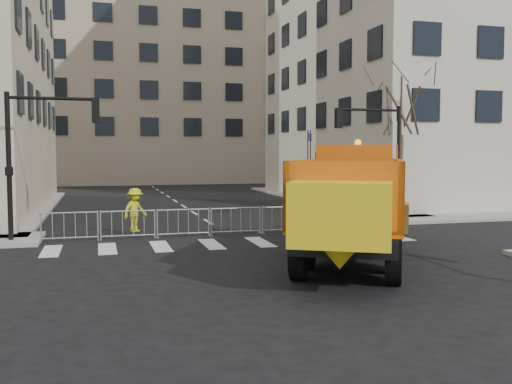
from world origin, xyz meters
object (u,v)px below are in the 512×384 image
object	(u,v)px
cop_c	(335,212)
cop_a	(329,213)
plow_truck	(353,199)
cop_b	(333,209)
newspaper_box	(311,216)
worker	(135,210)

from	to	relation	value
cop_c	cop_a	bearing A→B (deg)	-30.68
plow_truck	cop_b	size ratio (longest dim) A/B	5.69
cop_c	newspaper_box	bearing A→B (deg)	-29.79
plow_truck	cop_b	bearing A→B (deg)	10.64
plow_truck	cop_a	size ratio (longest dim) A/B	6.83
cop_b	newspaper_box	bearing A→B (deg)	-9.08
plow_truck	newspaper_box	distance (m)	6.14
worker	plow_truck	bearing A→B (deg)	-90.21
cop_a	cop_b	xyz separation A→B (m)	(0.19, 0.00, 0.16)
cop_a	worker	bearing A→B (deg)	-42.13
plow_truck	cop_c	world-z (taller)	plow_truck
cop_a	cop_c	world-z (taller)	cop_c
cop_c	cop_b	bearing A→B (deg)	-30.68
plow_truck	newspaper_box	bearing A→B (deg)	19.28
worker	newspaper_box	bearing A→B (deg)	-50.43
worker	newspaper_box	size ratio (longest dim) A/B	1.56
cop_b	cop_c	distance (m)	0.14
cop_c	worker	xyz separation A→B (m)	(-7.87, 1.41, 0.17)
cop_b	worker	distance (m)	7.93
cop_a	cop_c	distance (m)	0.25
plow_truck	worker	bearing A→B (deg)	67.22
cop_b	newspaper_box	size ratio (longest dim) A/B	1.75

